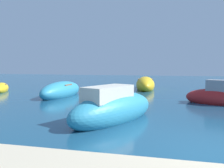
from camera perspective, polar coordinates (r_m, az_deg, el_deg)
name	(u,v)px	position (r m, az deg, el deg)	size (l,w,h in m)	color
ground	(219,152)	(6.71, 23.57, -14.34)	(80.00, 80.00, 0.00)	navy
moored_boat_2	(61,91)	(16.73, -11.68, -1.58)	(1.67, 4.76, 1.27)	teal
moored_boat_3	(114,109)	(9.40, 0.37, -5.74)	(3.23, 4.93, 1.65)	teal
moored_boat_5	(216,97)	(14.30, 23.03, -2.79)	(3.45, 2.47, 1.54)	#B21E1E
moored_boat_7	(145,85)	(21.14, 7.73, -0.16)	(2.12, 4.99, 1.39)	gold
moored_boat_8	(1,88)	(21.00, -24.32, -0.93)	(2.31, 3.14, 0.89)	gold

